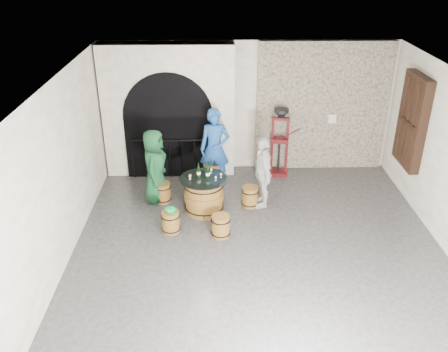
{
  "coord_description": "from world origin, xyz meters",
  "views": [
    {
      "loc": [
        -0.79,
        -7.02,
        5.28
      ],
      "look_at": [
        -0.63,
        1.38,
        1.05
      ],
      "focal_mm": 38.0,
      "sensor_mm": 36.0,
      "label": 1
    }
  ],
  "objects_px": {
    "barrel_stool_right": "(250,197)",
    "barrel_stool_far": "(214,180)",
    "wine_bottle_center": "(208,173)",
    "barrel_stool_near_left": "(171,222)",
    "person_green": "(155,166)",
    "person_white": "(263,172)",
    "barrel_stool_left": "(163,192)",
    "corking_press": "(280,137)",
    "person_blue": "(215,149)",
    "barrel_stool_near_right": "(221,226)",
    "side_barrel": "(212,175)",
    "barrel_table": "(204,195)",
    "wine_bottle_right": "(209,172)",
    "wine_bottle_left": "(199,172)"
  },
  "relations": [
    {
      "from": "barrel_stool_near_left",
      "to": "wine_bottle_center",
      "type": "distance_m",
      "value": 1.28
    },
    {
      "from": "person_green",
      "to": "corking_press",
      "type": "xyz_separation_m",
      "value": [
        2.88,
        1.26,
        0.15
      ]
    },
    {
      "from": "barrel_stool_left",
      "to": "barrel_stool_right",
      "type": "distance_m",
      "value": 1.94
    },
    {
      "from": "wine_bottle_center",
      "to": "barrel_stool_near_left",
      "type": "bearing_deg",
      "value": -133.1
    },
    {
      "from": "corking_press",
      "to": "barrel_stool_near_right",
      "type": "bearing_deg",
      "value": -108.94
    },
    {
      "from": "wine_bottle_center",
      "to": "person_green",
      "type": "bearing_deg",
      "value": 156.78
    },
    {
      "from": "barrel_stool_left",
      "to": "barrel_table",
      "type": "bearing_deg",
      "value": -24.7
    },
    {
      "from": "barrel_stool_far",
      "to": "barrel_stool_right",
      "type": "height_order",
      "value": "same"
    },
    {
      "from": "side_barrel",
      "to": "wine_bottle_left",
      "type": "bearing_deg",
      "value": -103.52
    },
    {
      "from": "barrel_stool_near_right",
      "to": "side_barrel",
      "type": "distance_m",
      "value": 2.13
    },
    {
      "from": "person_green",
      "to": "barrel_stool_right",
      "type": "bearing_deg",
      "value": -92.23
    },
    {
      "from": "barrel_table",
      "to": "barrel_stool_near_left",
      "type": "bearing_deg",
      "value": -129.25
    },
    {
      "from": "corking_press",
      "to": "person_blue",
      "type": "bearing_deg",
      "value": -150.39
    },
    {
      "from": "barrel_stool_near_right",
      "to": "wine_bottle_center",
      "type": "bearing_deg",
      "value": 105.06
    },
    {
      "from": "barrel_stool_near_left",
      "to": "person_blue",
      "type": "xyz_separation_m",
      "value": [
        0.89,
        1.97,
        0.72
      ]
    },
    {
      "from": "person_blue",
      "to": "side_barrel",
      "type": "bearing_deg",
      "value": -162.24
    },
    {
      "from": "barrel_table",
      "to": "corking_press",
      "type": "xyz_separation_m",
      "value": [
        1.81,
        1.75,
        0.6
      ]
    },
    {
      "from": "barrel_stool_far",
      "to": "barrel_stool_near_left",
      "type": "height_order",
      "value": "same"
    },
    {
      "from": "barrel_stool_near_left",
      "to": "corking_press",
      "type": "distance_m",
      "value": 3.62
    },
    {
      "from": "wine_bottle_right",
      "to": "barrel_stool_near_left",
      "type": "bearing_deg",
      "value": -131.75
    },
    {
      "from": "side_barrel",
      "to": "barrel_stool_left",
      "type": "bearing_deg",
      "value": -146.35
    },
    {
      "from": "person_white",
      "to": "wine_bottle_right",
      "type": "distance_m",
      "value": 1.18
    },
    {
      "from": "person_white",
      "to": "barrel_table",
      "type": "bearing_deg",
      "value": -86.95
    },
    {
      "from": "side_barrel",
      "to": "corking_press",
      "type": "height_order",
      "value": "corking_press"
    },
    {
      "from": "wine_bottle_right",
      "to": "person_blue",
      "type": "bearing_deg",
      "value": 83.25
    },
    {
      "from": "barrel_stool_left",
      "to": "barrel_stool_near_left",
      "type": "bearing_deg",
      "value": -76.97
    },
    {
      "from": "person_green",
      "to": "barrel_table",
      "type": "bearing_deg",
      "value": -109.11
    },
    {
      "from": "wine_bottle_right",
      "to": "barrel_stool_left",
      "type": "bearing_deg",
      "value": 160.06
    },
    {
      "from": "barrel_stool_right",
      "to": "wine_bottle_center",
      "type": "bearing_deg",
      "value": -166.93
    },
    {
      "from": "wine_bottle_right",
      "to": "side_barrel",
      "type": "xyz_separation_m",
      "value": [
        0.06,
        1.1,
        -0.63
      ]
    },
    {
      "from": "barrel_stool_left",
      "to": "person_blue",
      "type": "height_order",
      "value": "person_blue"
    },
    {
      "from": "barrel_stool_right",
      "to": "barrel_stool_far",
      "type": "bearing_deg",
      "value": 135.07
    },
    {
      "from": "barrel_table",
      "to": "side_barrel",
      "type": "bearing_deg",
      "value": 81.88
    },
    {
      "from": "barrel_stool_near_right",
      "to": "person_white",
      "type": "distance_m",
      "value": 1.63
    },
    {
      "from": "corking_press",
      "to": "wine_bottle_left",
      "type": "bearing_deg",
      "value": -128.94
    },
    {
      "from": "barrel_stool_far",
      "to": "barrel_stool_near_right",
      "type": "bearing_deg",
      "value": -85.84
    },
    {
      "from": "wine_bottle_center",
      "to": "wine_bottle_right",
      "type": "height_order",
      "value": "same"
    },
    {
      "from": "barrel_stool_far",
      "to": "barrel_stool_near_left",
      "type": "relative_size",
      "value": 1.0
    },
    {
      "from": "side_barrel",
      "to": "person_blue",
      "type": "bearing_deg",
      "value": 14.0
    },
    {
      "from": "barrel_stool_right",
      "to": "person_blue",
      "type": "bearing_deg",
      "value": 128.24
    },
    {
      "from": "barrel_stool_near_right",
      "to": "wine_bottle_right",
      "type": "bearing_deg",
      "value": 103.35
    },
    {
      "from": "person_green",
      "to": "person_white",
      "type": "distance_m",
      "value": 2.34
    },
    {
      "from": "person_green",
      "to": "wine_bottle_center",
      "type": "height_order",
      "value": "person_green"
    },
    {
      "from": "person_green",
      "to": "corking_press",
      "type": "height_order",
      "value": "corking_press"
    },
    {
      "from": "person_white",
      "to": "wine_bottle_left",
      "type": "bearing_deg",
      "value": -89.91
    },
    {
      "from": "barrel_stool_far",
      "to": "person_green",
      "type": "distance_m",
      "value": 1.5
    },
    {
      "from": "barrel_stool_right",
      "to": "wine_bottle_center",
      "type": "distance_m",
      "value": 1.17
    },
    {
      "from": "wine_bottle_left",
      "to": "barrel_stool_left",
      "type": "bearing_deg",
      "value": 155.6
    },
    {
      "from": "barrel_table",
      "to": "barrel_stool_near_right",
      "type": "xyz_separation_m",
      "value": [
        0.35,
        -0.96,
        -0.17
      ]
    },
    {
      "from": "wine_bottle_center",
      "to": "side_barrel",
      "type": "xyz_separation_m",
      "value": [
        0.08,
        1.16,
        -0.63
      ]
    }
  ]
}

